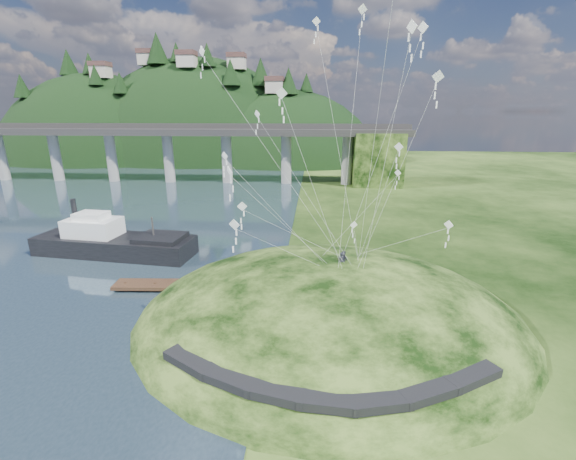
{
  "coord_description": "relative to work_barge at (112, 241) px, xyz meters",
  "views": [
    {
      "loc": [
        6.52,
        -29.52,
        17.99
      ],
      "look_at": [
        4.0,
        6.0,
        7.0
      ],
      "focal_mm": 24.0,
      "sensor_mm": 36.0,
      "label": 1
    }
  ],
  "objects": [
    {
      "name": "kite_swarm",
      "position": [
        27.56,
        -14.92,
        15.41
      ],
      "size": [
        19.77,
        17.02,
        19.89
      ],
      "color": "white",
      "rests_on": "ground"
    },
    {
      "name": "kite_flyers",
      "position": [
        28.97,
        -12.67,
        4.03
      ],
      "size": [
        1.12,
        1.25,
        1.81
      ],
      "color": "#242531",
      "rests_on": "ground"
    },
    {
      "name": "work_barge",
      "position": [
        0.0,
        0.0,
        0.0
      ],
      "size": [
        21.23,
        7.95,
        7.26
      ],
      "color": "black",
      "rests_on": "ground"
    },
    {
      "name": "bridge",
      "position": [
        -6.68,
        53.84,
        7.89
      ],
      "size": [
        160.0,
        11.0,
        15.0
      ],
      "color": "#2D2B2B",
      "rests_on": "ground"
    },
    {
      "name": "grass_hill",
      "position": [
        27.77,
        -14.22,
        -3.32
      ],
      "size": [
        36.0,
        32.0,
        13.0
      ],
      "color": "black",
      "rests_on": "ground"
    },
    {
      "name": "wooden_dock",
      "position": [
        12.81,
        -9.49,
        -1.35
      ],
      "size": [
        14.98,
        3.18,
        1.06
      ],
      "color": "#392317",
      "rests_on": "ground"
    },
    {
      "name": "far_ridge",
      "position": [
        -23.81,
        105.95,
        -9.25
      ],
      "size": [
        153.0,
        70.0,
        94.5
      ],
      "color": "black",
      "rests_on": "ground"
    },
    {
      "name": "footpath",
      "position": [
        27.24,
        -25.96,
        0.27
      ],
      "size": [
        22.29,
        5.84,
        0.83
      ],
      "color": "black",
      "rests_on": "ground"
    },
    {
      "name": "ground",
      "position": [
        19.77,
        -16.22,
        -1.82
      ],
      "size": [
        320.0,
        320.0,
        0.0
      ],
      "primitive_type": "plane",
      "color": "black",
      "rests_on": "ground"
    }
  ]
}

